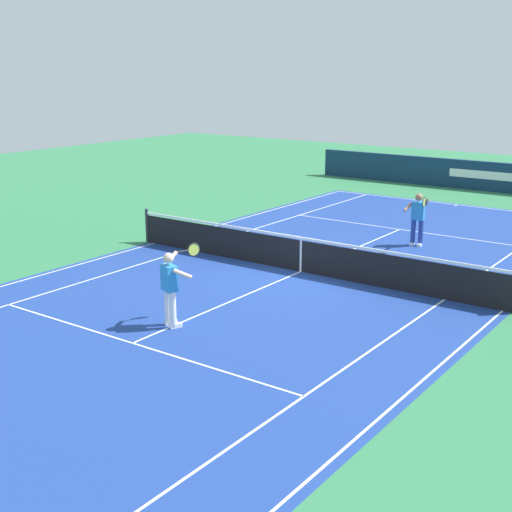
% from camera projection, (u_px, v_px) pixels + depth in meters
% --- Properties ---
extents(ground_plane, '(60.00, 60.00, 0.00)m').
position_uv_depth(ground_plane, '(301.00, 272.00, 19.42)').
color(ground_plane, '#2D7247').
extents(court_slab, '(24.20, 11.40, 0.00)m').
position_uv_depth(court_slab, '(301.00, 272.00, 19.42)').
color(court_slab, navy).
rests_on(court_slab, ground_plane).
extents(court_line_markings, '(23.85, 11.05, 0.01)m').
position_uv_depth(court_line_markings, '(301.00, 271.00, 19.42)').
color(court_line_markings, white).
rests_on(court_line_markings, ground_plane).
extents(tennis_net, '(0.10, 11.70, 1.08)m').
position_uv_depth(tennis_net, '(301.00, 254.00, 19.29)').
color(tennis_net, '#2D2D33').
rests_on(tennis_net, ground_plane).
extents(stadium_barrier, '(0.26, 17.00, 1.32)m').
position_uv_depth(stadium_barrier, '(491.00, 177.00, 31.70)').
color(stadium_barrier, '#112D4C').
rests_on(stadium_barrier, ground_plane).
extents(tennis_player_near, '(1.18, 0.74, 1.70)m').
position_uv_depth(tennis_player_near, '(171.00, 285.00, 15.12)').
color(tennis_player_near, white).
rests_on(tennis_player_near, ground_plane).
extents(tennis_player_far, '(1.02, 0.83, 1.70)m').
position_uv_depth(tennis_player_far, '(418.00, 217.00, 22.00)').
color(tennis_player_far, navy).
rests_on(tennis_player_far, ground_plane).
extents(tennis_ball, '(0.07, 0.07, 0.07)m').
position_uv_depth(tennis_ball, '(309.00, 245.00, 22.15)').
color(tennis_ball, '#CCE01E').
rests_on(tennis_ball, ground_plane).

